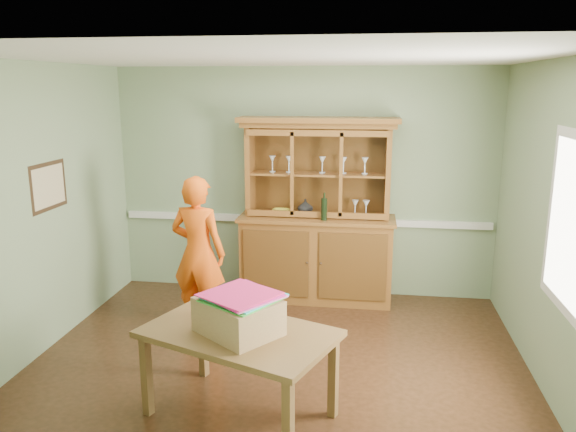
% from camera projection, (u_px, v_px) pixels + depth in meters
% --- Properties ---
extents(floor, '(4.50, 4.50, 0.00)m').
position_uv_depth(floor, '(277.00, 367.00, 5.07)').
color(floor, '#482817').
rests_on(floor, ground).
extents(ceiling, '(4.50, 4.50, 0.00)m').
position_uv_depth(ceiling, '(275.00, 57.00, 4.45)').
color(ceiling, white).
rests_on(ceiling, wall_back).
extents(wall_back, '(4.50, 0.00, 4.50)m').
position_uv_depth(wall_back, '(303.00, 183.00, 6.69)').
color(wall_back, gray).
rests_on(wall_back, floor).
extents(wall_left, '(0.00, 4.00, 4.00)m').
position_uv_depth(wall_left, '(31.00, 214.00, 5.07)').
color(wall_left, gray).
rests_on(wall_left, floor).
extents(wall_right, '(0.00, 4.00, 4.00)m').
position_uv_depth(wall_right, '(555.00, 232.00, 4.44)').
color(wall_right, gray).
rests_on(wall_right, floor).
extents(wall_front, '(4.50, 0.00, 4.50)m').
position_uv_depth(wall_front, '(211.00, 315.00, 2.83)').
color(wall_front, gray).
rests_on(wall_front, floor).
extents(chair_rail, '(4.41, 0.05, 0.08)m').
position_uv_depth(chair_rail, '(303.00, 220.00, 6.77)').
color(chair_rail, silver).
rests_on(chair_rail, wall_back).
extents(framed_map, '(0.03, 0.60, 0.46)m').
position_uv_depth(framed_map, '(49.00, 186.00, 5.32)').
color(framed_map, '#342315').
rests_on(framed_map, wall_left).
extents(window_panel, '(0.03, 0.96, 1.36)m').
position_uv_depth(window_panel, '(568.00, 222.00, 4.12)').
color(window_panel, silver).
rests_on(window_panel, wall_right).
extents(china_hutch, '(1.82, 0.60, 2.14)m').
position_uv_depth(china_hutch, '(317.00, 237.00, 6.56)').
color(china_hutch, brown).
rests_on(china_hutch, floor).
extents(dining_table, '(1.61, 1.29, 0.70)m').
position_uv_depth(dining_table, '(239.00, 341.00, 4.20)').
color(dining_table, brown).
rests_on(dining_table, floor).
extents(cardboard_box, '(0.72, 0.70, 0.26)m').
position_uv_depth(cardboard_box, '(238.00, 316.00, 4.12)').
color(cardboard_box, '#A68655').
rests_on(cardboard_box, dining_table).
extents(kite_stack, '(0.64, 0.64, 0.04)m').
position_uv_depth(kite_stack, '(242.00, 296.00, 4.10)').
color(kite_stack, green).
rests_on(kite_stack, cardboard_box).
extents(person, '(0.64, 0.48, 1.61)m').
position_uv_depth(person, '(198.00, 253.00, 5.76)').
color(person, '#FE5C10').
rests_on(person, floor).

